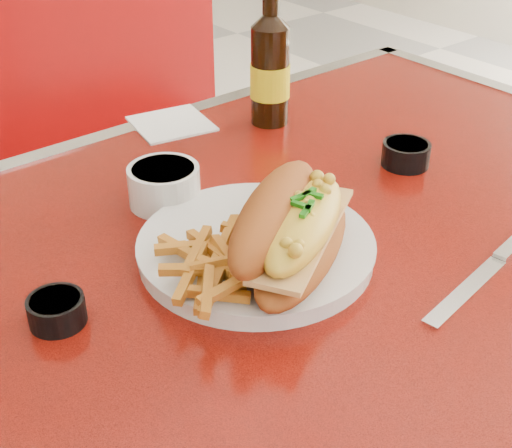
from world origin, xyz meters
TOP-DOWN VIEW (x-y plane):
  - diner_table at (0.00, 0.00)m, footprint 1.23×0.83m
  - booth_bench_far at (0.00, 0.81)m, footprint 1.20×0.51m
  - dinner_plate at (-0.03, 0.03)m, footprint 0.27×0.27m
  - mac_hoagie at (-0.02, -0.02)m, footprint 0.24×0.20m
  - fries_pile at (-0.08, -0.01)m, footprint 0.16×0.15m
  - fork at (0.03, 0.03)m, footprint 0.09×0.12m
  - gravy_ramekin at (-0.04, 0.18)m, footprint 0.11×0.11m
  - sauce_cup_left at (-0.24, 0.06)m, footprint 0.06×0.06m
  - sauce_cup_right at (0.26, 0.07)m, footprint 0.07×0.07m
  - beer_bottle at (0.21, 0.29)m, footprint 0.07×0.07m
  - knife at (0.15, -0.14)m, footprint 0.22×0.05m
  - paper_napkin at (0.09, 0.37)m, footprint 0.12×0.12m

SIDE VIEW (x-z plane):
  - booth_bench_far at x=0.00m, z-range -0.16..0.74m
  - diner_table at x=0.00m, z-range 0.22..0.99m
  - paper_napkin at x=0.09m, z-range 0.77..0.77m
  - knife at x=0.15m, z-range 0.77..0.78m
  - dinner_plate at x=-0.03m, z-range 0.77..0.79m
  - sauce_cup_left at x=-0.24m, z-range 0.77..0.80m
  - sauce_cup_right at x=0.26m, z-range 0.77..0.80m
  - fork at x=0.03m, z-range 0.79..0.79m
  - gravy_ramekin at x=-0.04m, z-range 0.77..0.82m
  - fries_pile at x=-0.08m, z-range 0.79..0.82m
  - mac_hoagie at x=-0.02m, z-range 0.78..0.88m
  - beer_bottle at x=0.21m, z-range 0.74..0.97m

